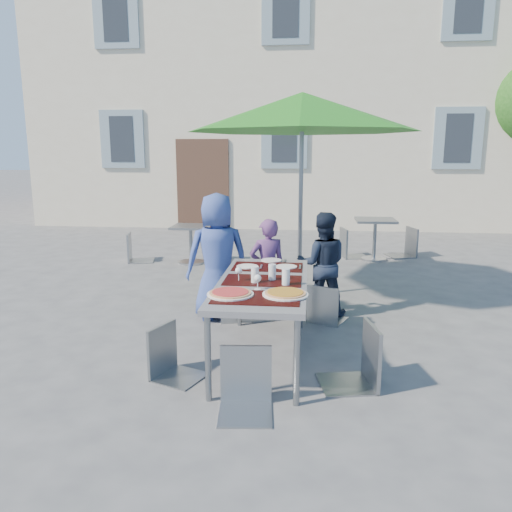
# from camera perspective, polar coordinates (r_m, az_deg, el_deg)

# --- Properties ---
(ground) EXTENTS (90.00, 90.00, 0.00)m
(ground) POSITION_cam_1_polar(r_m,az_deg,el_deg) (5.14, -1.38, -9.91)
(ground) COLOR #4B4A4D
(ground) RESTS_ON ground
(building) EXTENTS (13.60, 8.20, 11.10)m
(building) POSITION_cam_1_polar(r_m,az_deg,el_deg) (16.50, 4.13, 22.12)
(building) COLOR beige
(building) RESTS_ON ground
(dining_table) EXTENTS (0.80, 1.85, 0.76)m
(dining_table) POSITION_cam_1_polar(r_m,az_deg,el_deg) (4.57, 0.77, -3.49)
(dining_table) COLOR #4C4B51
(dining_table) RESTS_ON ground
(pizza_near_left) EXTENTS (0.38, 0.38, 0.03)m
(pizza_near_left) POSITION_cam_1_polar(r_m,az_deg,el_deg) (4.10, -2.95, -4.27)
(pizza_near_left) COLOR white
(pizza_near_left) RESTS_ON dining_table
(pizza_near_right) EXTENTS (0.38, 0.38, 0.03)m
(pizza_near_right) POSITION_cam_1_polar(r_m,az_deg,el_deg) (4.09, 3.37, -4.30)
(pizza_near_right) COLOR white
(pizza_near_right) RESTS_ON dining_table
(glassware) EXTENTS (0.50, 0.39, 0.15)m
(glassware) POSITION_cam_1_polar(r_m,az_deg,el_deg) (4.45, 1.18, -2.15)
(glassware) COLOR silver
(glassware) RESTS_ON dining_table
(place_settings) EXTENTS (0.65, 0.54, 0.01)m
(place_settings) POSITION_cam_1_polar(r_m,az_deg,el_deg) (5.16, 1.46, -0.95)
(place_settings) COLOR white
(place_settings) RESTS_ON dining_table
(child_0) EXTENTS (0.83, 0.68, 1.46)m
(child_0) POSITION_cam_1_polar(r_m,az_deg,el_deg) (5.70, -4.44, -0.09)
(child_0) COLOR #374C98
(child_0) RESTS_ON ground
(child_1) EXTENTS (0.50, 0.42, 1.16)m
(child_1) POSITION_cam_1_polar(r_m,az_deg,el_deg) (5.73, 1.31, -1.48)
(child_1) COLOR #5E366E
(child_1) RESTS_ON ground
(child_2) EXTENTS (0.61, 0.37, 1.23)m
(child_2) POSITION_cam_1_polar(r_m,az_deg,el_deg) (5.89, 7.57, -0.93)
(child_2) COLOR #161E31
(child_2) RESTS_ON ground
(chair_0) EXTENTS (0.57, 0.57, 1.05)m
(chair_0) POSITION_cam_1_polar(r_m,az_deg,el_deg) (5.64, -1.87, -1.35)
(chair_0) COLOR #8E9499
(chair_0) RESTS_ON ground
(chair_1) EXTENTS (0.52, 0.52, 0.93)m
(chair_1) POSITION_cam_1_polar(r_m,az_deg,el_deg) (5.71, 1.55, -1.93)
(chair_1) COLOR #92999E
(chair_1) RESTS_ON ground
(chair_2) EXTENTS (0.50, 0.50, 0.84)m
(chair_2) POSITION_cam_1_polar(r_m,az_deg,el_deg) (5.63, 8.02, -2.84)
(chair_2) COLOR #939B9F
(chair_2) RESTS_ON ground
(chair_3) EXTENTS (0.49, 0.49, 0.85)m
(chair_3) POSITION_cam_1_polar(r_m,az_deg,el_deg) (4.32, -9.84, -7.44)
(chair_3) COLOR gray
(chair_3) RESTS_ON ground
(chair_4) EXTENTS (0.51, 0.51, 0.98)m
(chair_4) POSITION_cam_1_polar(r_m,az_deg,el_deg) (4.16, 11.90, -7.07)
(chair_4) COLOR gray
(chair_4) RESTS_ON ground
(chair_5) EXTENTS (0.43, 0.43, 0.89)m
(chair_5) POSITION_cam_1_polar(r_m,az_deg,el_deg) (3.72, -1.22, -10.04)
(chair_5) COLOR gray
(chair_5) RESTS_ON ground
(patio_umbrella) EXTENTS (2.95, 2.95, 2.63)m
(patio_umbrella) POSITION_cam_1_polar(r_m,az_deg,el_deg) (6.49, 5.31, 15.93)
(patio_umbrella) COLOR #B0B3B8
(patio_umbrella) RESTS_ON ground
(cafe_table_0) EXTENTS (0.62, 0.62, 0.66)m
(cafe_table_0) POSITION_cam_1_polar(r_m,az_deg,el_deg) (8.66, -7.45, 1.89)
(cafe_table_0) COLOR #B0B3B8
(cafe_table_0) RESTS_ON ground
(bg_chair_l_0) EXTENTS (0.51, 0.51, 0.95)m
(bg_chair_l_0) POSITION_cam_1_polar(r_m,az_deg,el_deg) (8.97, -13.73, 2.88)
(bg_chair_l_0) COLOR #91969C
(bg_chair_l_0) RESTS_ON ground
(bg_chair_r_0) EXTENTS (0.45, 0.45, 0.85)m
(bg_chair_r_0) POSITION_cam_1_polar(r_m,az_deg,el_deg) (8.71, -5.33, 2.49)
(bg_chair_r_0) COLOR gray
(bg_chair_r_0) RESTS_ON ground
(cafe_table_1) EXTENTS (0.69, 0.69, 0.74)m
(cafe_table_1) POSITION_cam_1_polar(r_m,az_deg,el_deg) (9.07, 13.44, 2.64)
(cafe_table_1) COLOR #B0B3B8
(cafe_table_1) RESTS_ON ground
(bg_chair_l_1) EXTENTS (0.54, 0.54, 1.02)m
(bg_chair_l_1) POSITION_cam_1_polar(r_m,az_deg,el_deg) (9.23, 10.68, 3.53)
(bg_chair_l_1) COLOR gray
(bg_chair_l_1) RESTS_ON ground
(bg_chair_r_1) EXTENTS (0.56, 0.56, 1.01)m
(bg_chair_r_1) POSITION_cam_1_polar(r_m,az_deg,el_deg) (9.57, 16.91, 3.49)
(bg_chair_r_1) COLOR gray
(bg_chair_r_1) RESTS_ON ground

